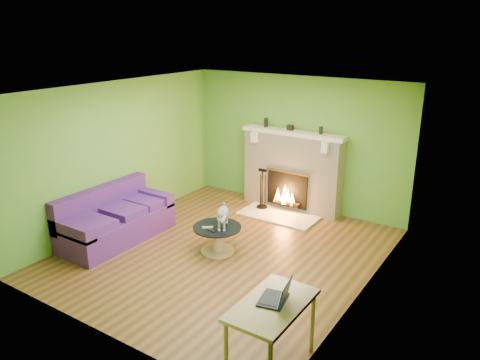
# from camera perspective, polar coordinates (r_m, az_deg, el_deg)

# --- Properties ---
(floor) EXTENTS (5.00, 5.00, 0.00)m
(floor) POSITION_cam_1_polar(r_m,az_deg,el_deg) (7.65, -1.92, -8.78)
(floor) COLOR #533217
(floor) RESTS_ON ground
(ceiling) EXTENTS (5.00, 5.00, 0.00)m
(ceiling) POSITION_cam_1_polar(r_m,az_deg,el_deg) (6.87, -2.15, 10.92)
(ceiling) COLOR white
(ceiling) RESTS_ON wall_back
(wall_back) EXTENTS (5.00, 0.00, 5.00)m
(wall_back) POSITION_cam_1_polar(r_m,az_deg,el_deg) (9.23, 7.00, 4.49)
(wall_back) COLOR #5D9430
(wall_back) RESTS_ON floor
(wall_front) EXTENTS (5.00, 0.00, 5.00)m
(wall_front) POSITION_cam_1_polar(r_m,az_deg,el_deg) (5.45, -17.48, -6.21)
(wall_front) COLOR #5D9430
(wall_front) RESTS_ON floor
(wall_left) EXTENTS (0.00, 5.00, 5.00)m
(wall_left) POSITION_cam_1_polar(r_m,az_deg,el_deg) (8.60, -14.37, 3.03)
(wall_left) COLOR #5D9430
(wall_left) RESTS_ON floor
(wall_right) EXTENTS (0.00, 5.00, 5.00)m
(wall_right) POSITION_cam_1_polar(r_m,az_deg,el_deg) (6.20, 15.23, -2.98)
(wall_right) COLOR #5D9430
(wall_right) RESTS_ON floor
(window_frame) EXTENTS (0.00, 1.20, 1.20)m
(window_frame) POSITION_cam_1_polar(r_m,az_deg,el_deg) (5.32, 12.22, -3.44)
(window_frame) COLOR silver
(window_frame) RESTS_ON wall_right
(window_pane) EXTENTS (0.00, 1.06, 1.06)m
(window_pane) POSITION_cam_1_polar(r_m,az_deg,el_deg) (5.32, 12.14, -3.42)
(window_pane) COLOR white
(window_pane) RESTS_ON wall_right
(fireplace) EXTENTS (2.10, 0.46, 1.58)m
(fireplace) POSITION_cam_1_polar(r_m,az_deg,el_deg) (9.21, 6.36, 1.08)
(fireplace) COLOR beige
(fireplace) RESTS_ON floor
(hearth) EXTENTS (1.50, 0.75, 0.03)m
(hearth) POSITION_cam_1_polar(r_m,az_deg,el_deg) (9.04, 4.69, -4.32)
(hearth) COLOR beige
(hearth) RESTS_ON floor
(mantel) EXTENTS (2.10, 0.28, 0.08)m
(mantel) POSITION_cam_1_polar(r_m,az_deg,el_deg) (8.99, 6.47, 5.72)
(mantel) COLOR silver
(mantel) RESTS_ON fireplace
(sofa) EXTENTS (0.89, 1.97, 0.88)m
(sofa) POSITION_cam_1_polar(r_m,az_deg,el_deg) (8.25, -15.05, -4.73)
(sofa) COLOR #421A64
(sofa) RESTS_ON floor
(coffee_table) EXTENTS (0.78, 0.78, 0.44)m
(coffee_table) POSITION_cam_1_polar(r_m,az_deg,el_deg) (7.56, -2.79, -6.99)
(coffee_table) COLOR tan
(coffee_table) RESTS_ON floor
(desk) EXTENTS (0.61, 1.05, 0.78)m
(desk) POSITION_cam_1_polar(r_m,az_deg,el_deg) (5.02, 3.94, -15.67)
(desk) COLOR tan
(desk) RESTS_ON floor
(cat) EXTENTS (0.49, 0.66, 0.39)m
(cat) POSITION_cam_1_polar(r_m,az_deg,el_deg) (7.40, -2.10, -4.34)
(cat) COLOR slate
(cat) RESTS_ON coffee_table
(remote_silver) EXTENTS (0.16, 0.14, 0.02)m
(remote_silver) POSITION_cam_1_polar(r_m,az_deg,el_deg) (7.45, -3.98, -5.78)
(remote_silver) COLOR #939396
(remote_silver) RESTS_ON coffee_table
(remote_black) EXTENTS (0.17, 0.07, 0.02)m
(remote_black) POSITION_cam_1_polar(r_m,az_deg,el_deg) (7.34, -3.51, -6.16)
(remote_black) COLOR black
(remote_black) RESTS_ON coffee_table
(laptop) EXTENTS (0.37, 0.40, 0.26)m
(laptop) POSITION_cam_1_polar(r_m,az_deg,el_deg) (4.94, 4.09, -13.15)
(laptop) COLOR black
(laptop) RESTS_ON desk
(fire_tools) EXTENTS (0.22, 0.22, 0.81)m
(fire_tools) POSITION_cam_1_polar(r_m,az_deg,el_deg) (9.22, 2.74, -1.02)
(fire_tools) COLOR black
(fire_tools) RESTS_ON hearth
(mantel_vase_left) EXTENTS (0.08, 0.08, 0.18)m
(mantel_vase_left) POSITION_cam_1_polar(r_m,az_deg,el_deg) (9.28, 3.19, 7.02)
(mantel_vase_left) COLOR black
(mantel_vase_left) RESTS_ON mantel
(mantel_vase_right) EXTENTS (0.07, 0.07, 0.14)m
(mantel_vase_right) POSITION_cam_1_polar(r_m,az_deg,el_deg) (8.77, 9.84, 5.98)
(mantel_vase_right) COLOR black
(mantel_vase_right) RESTS_ON mantel
(mantel_box) EXTENTS (0.12, 0.08, 0.10)m
(mantel_box) POSITION_cam_1_polar(r_m,az_deg,el_deg) (9.04, 6.15, 6.38)
(mantel_box) COLOR black
(mantel_box) RESTS_ON mantel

